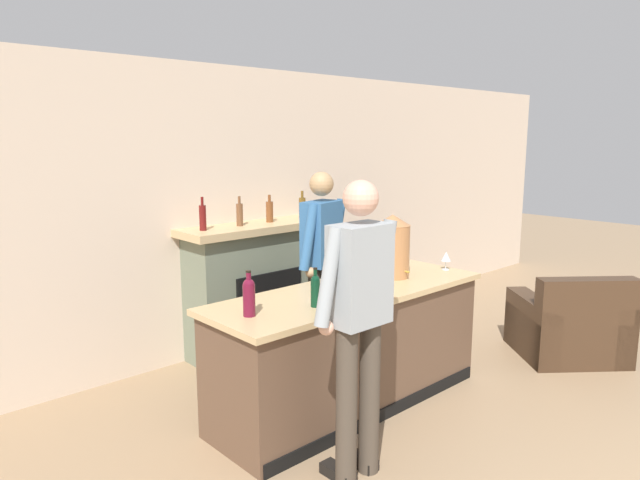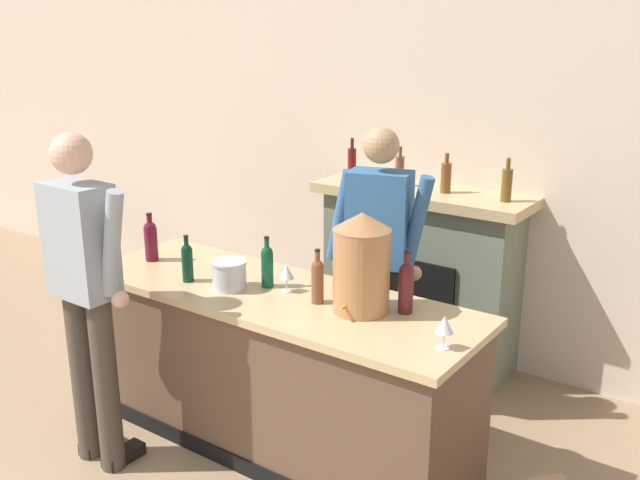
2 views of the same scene
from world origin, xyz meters
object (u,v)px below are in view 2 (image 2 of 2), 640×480
at_px(copper_dispenser, 362,262).
at_px(fireplace_stone, 419,275).
at_px(wine_bottle_chardonnay_pale, 406,285).
at_px(potted_plant_corner, 86,255).
at_px(wine_bottle_merlot_tall, 187,261).
at_px(wine_bottle_rose_blush, 151,239).
at_px(wine_bottle_cabernet_heavy, 267,264).
at_px(person_customer, 86,289).
at_px(wine_glass_near_bucket, 345,271).
at_px(wine_bottle_riesling_slim, 318,279).
at_px(person_bartender, 378,261).
at_px(ice_bucket_steel, 229,275).
at_px(wine_glass_back_row, 286,272).
at_px(wine_glass_front_left, 444,325).

bearing_deg(copper_dispenser, fireplace_stone, 105.32).
bearing_deg(wine_bottle_chardonnay_pale, potted_plant_corner, 166.86).
relative_size(potted_plant_corner, copper_dispenser, 1.32).
bearing_deg(wine_bottle_merlot_tall, wine_bottle_rose_blush, 163.24).
xyz_separation_m(copper_dispenser, wine_bottle_cabernet_heavy, (-0.61, -0.01, -0.13)).
xyz_separation_m(person_customer, copper_dispenser, (1.21, 0.77, 0.17)).
bearing_deg(wine_glass_near_bucket, wine_bottle_rose_blush, -169.66).
relative_size(wine_bottle_merlot_tall, wine_bottle_cabernet_heavy, 0.94).
xyz_separation_m(potted_plant_corner, wine_bottle_riesling_slim, (3.44, -1.06, 0.80)).
distance_m(person_customer, wine_bottle_rose_blush, 0.76).
height_order(wine_bottle_cabernet_heavy, wine_bottle_rose_blush, wine_bottle_rose_blush).
bearing_deg(wine_glass_near_bucket, person_bartender, 95.46).
height_order(ice_bucket_steel, wine_glass_back_row, ice_bucket_steel).
bearing_deg(wine_bottle_riesling_slim, ice_bucket_steel, -167.69).
height_order(fireplace_stone, wine_glass_near_bucket, fireplace_stone).
bearing_deg(potted_plant_corner, copper_dispenser, -15.44).
height_order(fireplace_stone, person_bartender, person_bartender).
bearing_deg(person_bartender, copper_dispenser, -66.98).
relative_size(fireplace_stone, ice_bucket_steel, 7.84).
distance_m(wine_bottle_chardonnay_pale, wine_glass_near_bucket, 0.41).
bearing_deg(wine_glass_back_row, wine_bottle_merlot_tall, -160.75).
relative_size(person_bartender, ice_bucket_steel, 8.97).
bearing_deg(copper_dispenser, wine_bottle_chardonnay_pale, 29.49).
relative_size(wine_glass_front_left, wine_glass_near_bucket, 0.89).
xyz_separation_m(potted_plant_corner, person_bartender, (3.44, -0.43, 0.73)).
bearing_deg(wine_bottle_rose_blush, wine_bottle_cabernet_heavy, 3.80).
xyz_separation_m(wine_bottle_cabernet_heavy, wine_bottle_rose_blush, (-0.88, -0.06, 0.01)).
relative_size(ice_bucket_steel, wine_bottle_riesling_slim, 0.67).
bearing_deg(ice_bucket_steel, wine_glass_back_row, 27.23).
height_order(wine_bottle_cabernet_heavy, wine_glass_near_bucket, wine_bottle_cabernet_heavy).
relative_size(potted_plant_corner, wine_bottle_merlot_tall, 2.51).
height_order(wine_bottle_merlot_tall, wine_bottle_chardonnay_pale, wine_bottle_chardonnay_pale).
relative_size(wine_bottle_chardonnay_pale, wine_glass_front_left, 2.09).
distance_m(person_bartender, wine_bottle_merlot_tall, 1.12).
bearing_deg(copper_dispenser, wine_bottle_cabernet_heavy, -179.40).
bearing_deg(wine_bottle_cabernet_heavy, wine_glass_near_bucket, 23.53).
relative_size(person_bartender, wine_bottle_chardonnay_pale, 5.41).
relative_size(ice_bucket_steel, wine_glass_front_left, 1.26).
bearing_deg(wine_glass_front_left, wine_bottle_riesling_slim, 171.46).
bearing_deg(wine_bottle_chardonnay_pale, wine_bottle_riesling_slim, -161.12).
bearing_deg(wine_bottle_cabernet_heavy, wine_glass_front_left, -7.47).
bearing_deg(person_customer, wine_bottle_cabernet_heavy, 52.07).
bearing_deg(wine_bottle_merlot_tall, wine_bottle_cabernet_heavy, 24.63).
bearing_deg(wine_bottle_chardonnay_pale, copper_dispenser, -150.51).
xyz_separation_m(fireplace_stone, wine_bottle_chardonnay_pale, (0.58, -1.28, 0.44)).
height_order(copper_dispenser, wine_bottle_rose_blush, copper_dispenser).
bearing_deg(ice_bucket_steel, wine_bottle_cabernet_heavy, 44.10).
distance_m(potted_plant_corner, wine_glass_back_row, 3.46).
bearing_deg(person_bartender, wine_glass_back_row, -111.26).
bearing_deg(person_customer, wine_glass_near_bucket, 43.22).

